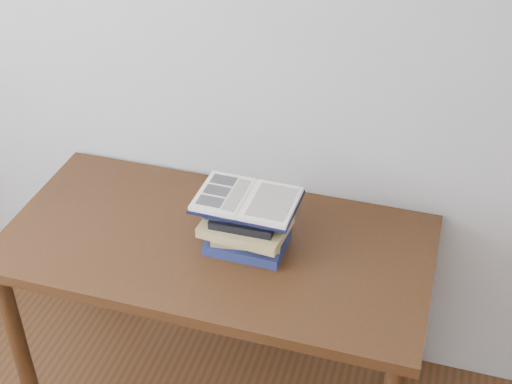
% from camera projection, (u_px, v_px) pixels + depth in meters
% --- Properties ---
extents(desk, '(1.39, 0.70, 0.75)m').
position_uv_depth(desk, '(217.00, 263.00, 2.37)').
color(desk, '#402110').
rests_on(desk, ground).
extents(book_stack, '(0.28, 0.21, 0.15)m').
position_uv_depth(book_stack, '(246.00, 227.00, 2.25)').
color(book_stack, '#172445').
rests_on(book_stack, desk).
extents(open_book, '(0.32, 0.23, 0.03)m').
position_uv_depth(open_book, '(247.00, 200.00, 2.22)').
color(open_book, black).
rests_on(open_book, book_stack).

